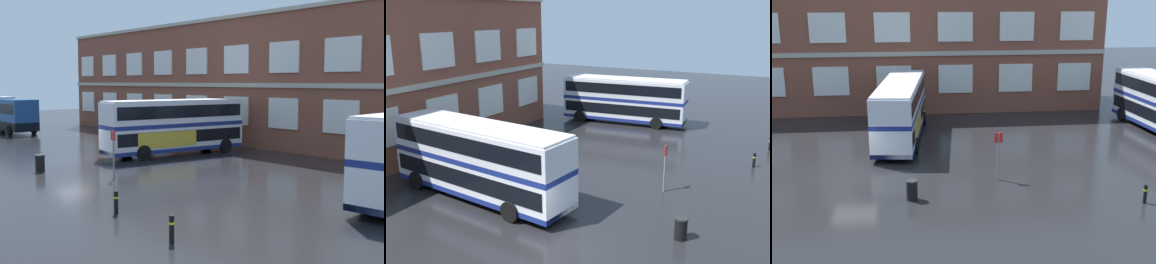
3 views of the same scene
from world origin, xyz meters
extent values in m
plane|color=black|center=(0.00, 2.00, 0.00)|extent=(120.00, 120.00, 0.00)
cube|color=brown|center=(-2.96, 18.00, 5.34)|extent=(45.82, 8.00, 10.67)
cube|color=#B2A893|center=(-2.96, 13.92, 5.12)|extent=(45.82, 0.16, 0.36)
cube|color=#B2A893|center=(-2.96, 13.95, 10.82)|extent=(45.82, 0.28, 0.30)
cube|color=silver|center=(-23.33, 13.94, 2.99)|extent=(2.85, 0.12, 2.35)
cube|color=silver|center=(-18.23, 13.94, 2.99)|extent=(2.85, 0.12, 2.35)
cube|color=silver|center=(-13.14, 13.94, 2.99)|extent=(2.85, 0.12, 2.35)
cube|color=silver|center=(-8.05, 13.94, 2.99)|extent=(2.85, 0.12, 2.35)
cube|color=silver|center=(-2.96, 13.94, 2.99)|extent=(2.85, 0.12, 2.35)
cube|color=silver|center=(2.13, 13.94, 2.99)|extent=(2.85, 0.12, 2.35)
cube|color=silver|center=(7.22, 13.94, 2.99)|extent=(2.85, 0.12, 2.35)
cube|color=silver|center=(12.31, 13.94, 2.99)|extent=(2.85, 0.12, 2.35)
cube|color=silver|center=(-23.33, 13.94, 7.26)|extent=(2.85, 0.12, 2.35)
cube|color=silver|center=(-18.23, 13.94, 7.26)|extent=(2.85, 0.12, 2.35)
cube|color=silver|center=(-13.14, 13.94, 7.26)|extent=(2.85, 0.12, 2.35)
cube|color=silver|center=(-8.05, 13.94, 7.26)|extent=(2.85, 0.12, 2.35)
cube|color=silver|center=(-2.96, 13.94, 7.26)|extent=(2.85, 0.12, 2.35)
cube|color=silver|center=(2.13, 13.94, 7.26)|extent=(2.85, 0.12, 2.35)
cube|color=silver|center=(7.22, 13.94, 7.26)|extent=(2.85, 0.12, 2.35)
cube|color=silver|center=(12.31, 13.94, 7.26)|extent=(2.85, 0.12, 2.35)
cube|color=silver|center=(2.73, 6.87, 1.23)|extent=(3.67, 11.20, 1.75)
cube|color=black|center=(2.73, 6.87, 1.44)|extent=(3.66, 10.77, 0.90)
cube|color=navy|center=(2.73, 6.87, 2.25)|extent=(3.67, 11.20, 0.30)
cube|color=silver|center=(2.73, 6.87, 3.17)|extent=(3.67, 11.20, 1.55)
cube|color=black|center=(2.73, 6.87, 3.25)|extent=(3.66, 10.77, 0.90)
cube|color=navy|center=(2.73, 6.87, 0.49)|extent=(3.69, 11.21, 0.28)
cube|color=silver|center=(2.73, 6.87, 4.01)|extent=(3.54, 10.97, 0.12)
cube|color=gold|center=(3.88, 5.42, 1.31)|extent=(0.53, 4.82, 1.10)
cube|color=yellow|center=(3.29, 12.31, 3.60)|extent=(1.65, 0.23, 0.40)
cylinder|color=black|center=(4.39, 10.57, 0.52)|extent=(0.43, 1.07, 1.04)
cylinder|color=black|center=(1.86, 10.83, 0.52)|extent=(0.43, 1.07, 1.04)
cylinder|color=black|center=(3.66, 3.45, 0.52)|extent=(0.43, 1.07, 1.04)
cylinder|color=black|center=(1.12, 3.72, 0.52)|extent=(0.43, 1.07, 1.04)
cylinder|color=black|center=(20.95, 3.08, 0.52)|extent=(0.41, 1.07, 1.04)
cube|color=navy|center=(-22.85, 3.47, 2.00)|extent=(12.04, 2.76, 3.20)
cube|color=black|center=(-22.85, 3.47, 2.64)|extent=(11.32, 2.79, 1.00)
cube|color=black|center=(-22.85, 3.47, 0.85)|extent=(12.04, 2.78, 0.90)
cube|color=silver|center=(-22.85, 3.47, 3.70)|extent=(2.90, 1.33, 0.20)
cylinder|color=black|center=(-18.27, 2.28, 0.52)|extent=(1.05, 0.34, 1.04)
cylinder|color=black|center=(-18.32, 4.83, 0.52)|extent=(1.05, 0.34, 1.04)
cylinder|color=black|center=(-26.96, 4.67, 0.52)|extent=(1.05, 0.34, 1.04)
cylinder|color=slate|center=(8.10, -1.64, 1.35)|extent=(0.10, 0.10, 2.70)
cube|color=red|center=(8.10, -1.66, 2.42)|extent=(0.44, 0.04, 0.56)
cylinder|color=black|center=(3.35, -3.90, 0.47)|extent=(0.56, 0.56, 0.95)
cylinder|color=black|center=(3.35, -3.90, 0.99)|extent=(0.60, 0.60, 0.08)
cylinder|color=black|center=(19.18, -6.15, 0.47)|extent=(0.18, 0.18, 0.95)
cylinder|color=yellow|center=(19.18, -6.15, 0.68)|extent=(0.19, 0.19, 0.08)
cylinder|color=black|center=(14.74, -5.58, 0.47)|extent=(0.18, 0.18, 0.95)
cylinder|color=yellow|center=(14.74, -5.58, 0.68)|extent=(0.19, 0.19, 0.08)
camera|label=1|loc=(32.27, -16.28, 5.40)|focal=47.34mm
camera|label=2|loc=(-13.75, -8.00, 9.59)|focal=40.06mm
camera|label=3|loc=(3.39, -27.22, 10.09)|focal=46.78mm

